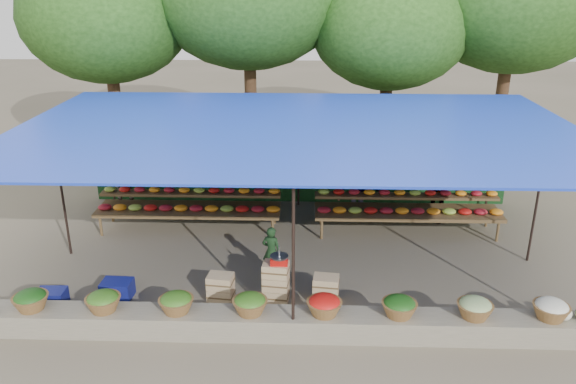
{
  "coord_description": "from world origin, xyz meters",
  "views": [
    {
      "loc": [
        0.17,
        -10.53,
        5.5
      ],
      "look_at": [
        -0.18,
        0.2,
        1.38
      ],
      "focal_mm": 35.0,
      "sensor_mm": 36.0,
      "label": 1
    }
  ],
  "objects_px": {
    "vendor_seated": "(271,252)",
    "weighing_scale": "(279,259)",
    "crate_counter": "(274,286)",
    "blue_crate_front": "(52,298)",
    "blue_crate_back": "(117,289)"
  },
  "relations": [
    {
      "from": "blue_crate_front",
      "to": "blue_crate_back",
      "type": "xyz_separation_m",
      "value": [
        1.09,
        0.31,
        0.01
      ]
    },
    {
      "from": "crate_counter",
      "to": "blue_crate_front",
      "type": "relative_size",
      "value": 4.76
    },
    {
      "from": "weighing_scale",
      "to": "blue_crate_back",
      "type": "relative_size",
      "value": 0.64
    },
    {
      "from": "crate_counter",
      "to": "vendor_seated",
      "type": "bearing_deg",
      "value": 96.48
    },
    {
      "from": "vendor_seated",
      "to": "blue_crate_front",
      "type": "distance_m",
      "value": 4.06
    },
    {
      "from": "crate_counter",
      "to": "blue_crate_front",
      "type": "bearing_deg",
      "value": -176.05
    },
    {
      "from": "blue_crate_front",
      "to": "blue_crate_back",
      "type": "bearing_deg",
      "value": 14.29
    },
    {
      "from": "vendor_seated",
      "to": "weighing_scale",
      "type": "bearing_deg",
      "value": 121.43
    },
    {
      "from": "vendor_seated",
      "to": "blue_crate_back",
      "type": "bearing_deg",
      "value": 36.82
    },
    {
      "from": "crate_counter",
      "to": "vendor_seated",
      "type": "height_order",
      "value": "vendor_seated"
    },
    {
      "from": "weighing_scale",
      "to": "vendor_seated",
      "type": "relative_size",
      "value": 0.33
    },
    {
      "from": "blue_crate_front",
      "to": "crate_counter",
      "type": "bearing_deg",
      "value": 2.1
    },
    {
      "from": "vendor_seated",
      "to": "blue_crate_front",
      "type": "relative_size",
      "value": 2.09
    },
    {
      "from": "blue_crate_front",
      "to": "vendor_seated",
      "type": "bearing_deg",
      "value": 15.26
    },
    {
      "from": "crate_counter",
      "to": "blue_crate_front",
      "type": "height_order",
      "value": "crate_counter"
    }
  ]
}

